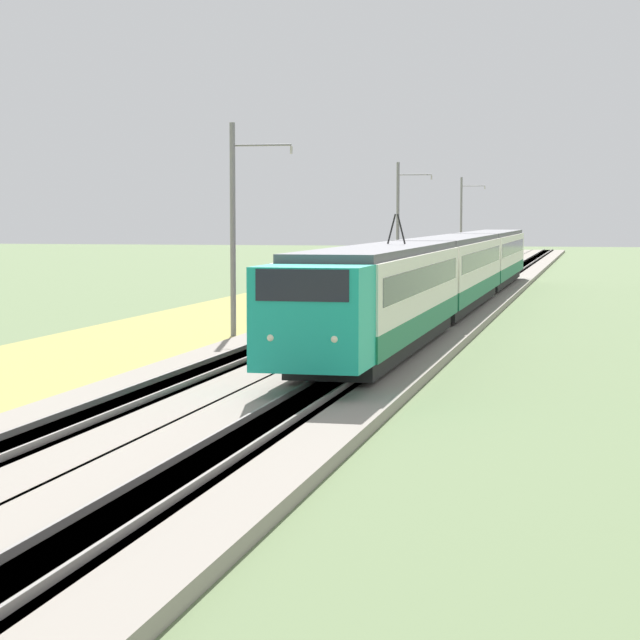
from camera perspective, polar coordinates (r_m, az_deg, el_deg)
ballast_main at (r=53.70m, az=0.37°, el=-0.30°), size 240.00×4.40×0.30m
ballast_adjacent at (r=52.94m, az=4.92°, el=-0.39°), size 240.00×4.40×0.30m
track_main at (r=53.70m, az=0.37°, el=-0.29°), size 240.00×1.57×0.45m
track_adjacent at (r=52.94m, az=4.92°, el=-0.38°), size 240.00×1.57×0.45m
grass_verge at (r=55.30m, az=-5.70°, el=-0.27°), size 240.00×8.43×0.12m
passenger_train at (r=62.25m, az=6.14°, el=2.38°), size 63.56×2.98×4.98m
catenary_mast_mid at (r=49.67m, az=-3.94°, el=4.22°), size 0.22×2.56×8.58m
catenary_mast_far at (r=89.53m, az=3.62°, el=4.52°), size 0.22×2.56×8.73m
catenary_mast_distant at (r=129.98m, az=6.50°, el=4.61°), size 0.22×2.56×8.89m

